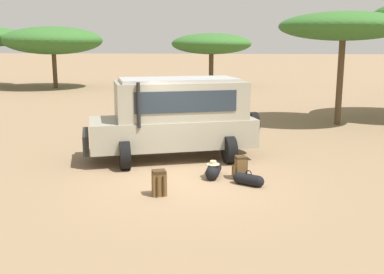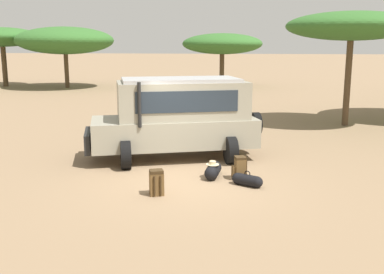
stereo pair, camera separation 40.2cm
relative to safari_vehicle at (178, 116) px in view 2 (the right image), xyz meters
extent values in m
plane|color=#8C7051|center=(0.74, -2.36, -1.29)|extent=(320.00, 320.00, 0.00)
cube|color=gray|center=(-0.10, -0.04, -0.47)|extent=(5.25, 3.49, 0.84)
cube|color=gray|center=(0.13, 0.05, 0.50)|extent=(4.20, 3.00, 1.10)
cube|color=#232D38|center=(-1.30, -0.48, 0.45)|extent=(0.60, 1.48, 0.77)
cube|color=#232D38|center=(0.45, -0.80, 0.55)|extent=(2.77, 1.06, 0.60)
cube|color=#232D38|center=(-0.18, 0.90, 0.55)|extent=(2.77, 1.06, 0.60)
cube|color=#B7B7B7|center=(0.09, 0.03, 1.10)|extent=(3.81, 2.80, 0.10)
cube|color=black|center=(-2.51, -0.93, -0.64)|extent=(0.71, 1.57, 0.56)
cylinder|color=black|center=(-0.80, -1.33, 0.50)|extent=(0.10, 0.10, 1.25)
cylinder|color=black|center=(-1.19, -1.47, -0.89)|extent=(0.54, 0.85, 0.80)
cylinder|color=black|center=(-1.86, 0.34, -0.89)|extent=(0.54, 0.85, 0.80)
cylinder|color=black|center=(1.66, -0.42, -0.89)|extent=(0.54, 0.85, 0.80)
cylinder|color=black|center=(0.98, 1.40, -0.89)|extent=(0.54, 0.85, 0.80)
cylinder|color=black|center=(2.33, 0.86, -0.32)|extent=(0.46, 0.77, 0.74)
cube|color=brown|center=(0.20, -3.52, -1.03)|extent=(0.39, 0.36, 0.54)
cube|color=brown|center=(0.14, -3.36, -1.09)|extent=(0.25, 0.16, 0.29)
cube|color=#3A2A16|center=(0.20, -3.52, -0.73)|extent=(0.38, 0.36, 0.07)
cylinder|color=#3A2A16|center=(0.19, -3.68, -1.03)|extent=(0.04, 0.04, 0.46)
cylinder|color=#3A2A16|center=(0.33, -3.62, -1.03)|extent=(0.04, 0.04, 0.46)
cube|color=brown|center=(2.03, -1.94, -1.03)|extent=(0.33, 0.36, 0.54)
cube|color=brown|center=(1.87, -1.99, -1.09)|extent=(0.14, 0.24, 0.30)
cube|color=#3A2A16|center=(2.03, -1.94, -0.73)|extent=(0.34, 0.35, 0.07)
cylinder|color=#3A2A16|center=(2.19, -1.97, -1.03)|extent=(0.04, 0.04, 0.46)
cylinder|color=#3A2A16|center=(2.15, -1.84, -1.03)|extent=(0.04, 0.04, 0.46)
cylinder|color=black|center=(1.32, -1.86, -1.12)|extent=(0.38, 0.65, 0.35)
sphere|color=black|center=(1.30, -2.17, -1.12)|extent=(0.34, 0.34, 0.34)
sphere|color=black|center=(1.33, -1.54, -1.12)|extent=(0.34, 0.34, 0.34)
torus|color=black|center=(1.32, -1.86, -0.92)|extent=(0.03, 0.16, 0.16)
cylinder|color=beige|center=(1.31, -1.96, -0.93)|extent=(0.34, 0.34, 0.02)
cylinder|color=beige|center=(1.31, -1.96, -0.88)|extent=(0.17, 0.17, 0.09)
cylinder|color=black|center=(2.24, -2.47, -1.15)|extent=(0.62, 0.50, 0.28)
sphere|color=black|center=(2.49, -2.59, -1.15)|extent=(0.28, 0.28, 0.28)
sphere|color=black|center=(1.99, -2.35, -1.15)|extent=(0.28, 0.28, 0.28)
torus|color=black|center=(2.24, -2.47, -0.99)|extent=(0.16, 0.09, 0.16)
cylinder|color=brown|center=(-18.89, 21.29, 0.38)|extent=(0.41, 0.41, 3.35)
ellipsoid|color=#336628|center=(-18.89, 21.29, 2.72)|extent=(6.10, 6.34, 1.56)
cylinder|color=brown|center=(-13.26, 20.93, 0.11)|extent=(0.34, 0.34, 2.81)
ellipsoid|color=#336628|center=(-13.26, 20.93, 2.43)|extent=(7.68, 7.47, 2.15)
cylinder|color=brown|center=(-1.09, 24.03, 0.09)|extent=(0.38, 0.38, 2.76)
ellipsoid|color=#336628|center=(-1.09, 24.03, 2.18)|extent=(6.52, 6.12, 1.69)
cylinder|color=brown|center=(6.01, 6.78, 0.54)|extent=(0.27, 0.27, 3.66)
ellipsoid|color=#336628|center=(6.01, 6.78, 2.88)|extent=(5.39, 4.85, 1.20)
camera|label=1|loc=(2.25, -13.22, 2.13)|focal=42.00mm
camera|label=2|loc=(2.65, -13.16, 2.13)|focal=42.00mm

